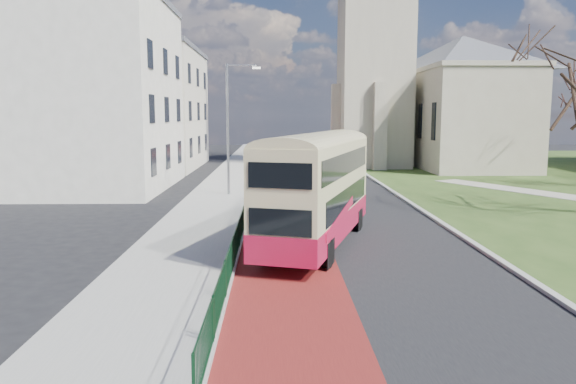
{
  "coord_description": "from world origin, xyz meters",
  "views": [
    {
      "loc": [
        -1.58,
        -16.84,
        4.99
      ],
      "look_at": [
        -1.08,
        5.1,
        2.0
      ],
      "focal_mm": 35.0,
      "sensor_mm": 36.0,
      "label": 1
    }
  ],
  "objects": [
    {
      "name": "street_block_near",
      "position": [
        -14.0,
        22.0,
        6.51
      ],
      "size": [
        10.3,
        14.3,
        13.0
      ],
      "color": "beige",
      "rests_on": "ground"
    },
    {
      "name": "ground",
      "position": [
        0.0,
        0.0,
        0.0
      ],
      "size": [
        160.0,
        160.0,
        0.0
      ],
      "primitive_type": "plane",
      "color": "black",
      "rests_on": "ground"
    },
    {
      "name": "kerb_west",
      "position": [
        -3.0,
        20.0,
        0.07
      ],
      "size": [
        0.25,
        120.0,
        0.13
      ],
      "primitive_type": "cube",
      "color": "#999993",
      "rests_on": "ground"
    },
    {
      "name": "street_block_far",
      "position": [
        -14.0,
        38.0,
        5.76
      ],
      "size": [
        10.3,
        16.3,
        11.5
      ],
      "color": "beige",
      "rests_on": "ground"
    },
    {
      "name": "bus",
      "position": [
        0.04,
        4.38,
        2.38
      ],
      "size": [
        5.18,
        10.22,
        4.17
      ],
      "rotation": [
        0.0,
        0.0,
        -0.3
      ],
      "color": "#AE1033",
      "rests_on": "ground"
    },
    {
      "name": "pedestrian_railing",
      "position": [
        -2.95,
        4.0,
        0.55
      ],
      "size": [
        0.07,
        24.0,
        1.12
      ],
      "color": "#0C361C",
      "rests_on": "ground"
    },
    {
      "name": "gothic_church",
      "position": [
        12.56,
        38.0,
        13.13
      ],
      "size": [
        16.38,
        18.0,
        40.0
      ],
      "color": "gray",
      "rests_on": "ground"
    },
    {
      "name": "kerb_east",
      "position": [
        6.1,
        22.0,
        0.07
      ],
      "size": [
        0.25,
        80.0,
        0.13
      ],
      "primitive_type": "cube",
      "color": "#999993",
      "rests_on": "ground"
    },
    {
      "name": "streetlamp",
      "position": [
        -4.35,
        18.0,
        4.59
      ],
      "size": [
        2.13,
        0.18,
        8.0
      ],
      "color": "gray",
      "rests_on": "pavement_west"
    },
    {
      "name": "road_carriageway",
      "position": [
        1.5,
        20.0,
        0.01
      ],
      "size": [
        9.0,
        120.0,
        0.01
      ],
      "primitive_type": "cube",
      "color": "black",
      "rests_on": "ground"
    },
    {
      "name": "bus_lane",
      "position": [
        -1.2,
        20.0,
        0.01
      ],
      "size": [
        3.4,
        120.0,
        0.01
      ],
      "primitive_type": "cube",
      "color": "#591414",
      "rests_on": "ground"
    },
    {
      "name": "pavement_west",
      "position": [
        -5.0,
        20.0,
        0.06
      ],
      "size": [
        4.0,
        120.0,
        0.12
      ],
      "primitive_type": "cube",
      "color": "gray",
      "rests_on": "ground"
    }
  ]
}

